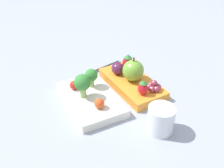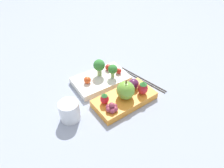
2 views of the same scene
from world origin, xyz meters
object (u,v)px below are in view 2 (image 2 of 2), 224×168
object	(u,v)px
broccoli_floret_0	(113,70)
strawberry_0	(143,88)
cherry_tomato_0	(87,80)
cherry_tomato_2	(119,71)
plum	(133,84)
cherry_tomato_1	(108,67)
strawberry_1	(105,99)
grape_cluster	(112,108)
chopsticks_pair	(142,79)
broccoli_floret_1	(99,66)
bento_box_savoury	(101,80)
apple	(126,90)
bento_box_fruit	(124,99)
drinking_cup	(70,111)

from	to	relation	value
broccoli_floret_0	strawberry_0	xyz separation A→B (m)	(0.02, -0.13, -0.01)
broccoli_floret_0	cherry_tomato_0	bearing A→B (deg)	163.24
cherry_tomato_2	cherry_tomato_0	bearing A→B (deg)	169.37
cherry_tomato_0	plum	size ratio (longest dim) A/B	0.64
cherry_tomato_1	strawberry_1	xyz separation A→B (m)	(-0.12, -0.14, 0.01)
grape_cluster	chopsticks_pair	size ratio (longest dim) A/B	0.19
broccoli_floret_1	cherry_tomato_1	xyz separation A→B (m)	(0.04, 0.01, -0.03)
strawberry_0	bento_box_savoury	bearing A→B (deg)	110.32
cherry_tomato_2	broccoli_floret_1	bearing A→B (deg)	150.00
cherry_tomato_0	apple	size ratio (longest dim) A/B	0.36
cherry_tomato_0	cherry_tomato_1	world-z (taller)	cherry_tomato_0
bento_box_savoury	cherry_tomato_0	size ratio (longest dim) A/B	8.29
strawberry_1	chopsticks_pair	bearing A→B (deg)	9.86
cherry_tomato_0	cherry_tomato_2	distance (m)	0.12
apple	chopsticks_pair	size ratio (longest dim) A/B	0.33
apple	plum	distance (m)	0.05
apple	bento_box_fruit	bearing A→B (deg)	95.30
plum	drinking_cup	bearing A→B (deg)	171.88
broccoli_floret_1	cherry_tomato_1	bearing A→B (deg)	6.54
bento_box_fruit	apple	xyz separation A→B (m)	(0.00, -0.00, 0.04)
cherry_tomato_2	strawberry_0	size ratio (longest dim) A/B	0.42
bento_box_fruit	broccoli_floret_0	bearing A→B (deg)	72.19
cherry_tomato_2	chopsticks_pair	bearing A→B (deg)	-44.89
cherry_tomato_2	grape_cluster	distance (m)	0.19
broccoli_floret_1	strawberry_1	bearing A→B (deg)	-118.90
cherry_tomato_0	plum	xyz separation A→B (m)	(0.11, -0.12, 0.01)
cherry_tomato_2	strawberry_1	distance (m)	0.17
bento_box_fruit	broccoli_floret_0	distance (m)	0.12
apple	chopsticks_pair	bearing A→B (deg)	22.33
broccoli_floret_1	cherry_tomato_1	distance (m)	0.05
plum	grape_cluster	distance (m)	0.12
apple	drinking_cup	distance (m)	0.18
broccoli_floret_1	cherry_tomato_2	bearing A→B (deg)	-30.00
grape_cluster	drinking_cup	bearing A→B (deg)	147.26
cherry_tomato_2	plum	size ratio (longest dim) A/B	0.54
chopsticks_pair	cherry_tomato_1	bearing A→B (deg)	127.94
bento_box_savoury	broccoli_floret_1	world-z (taller)	broccoli_floret_1
plum	apple	bearing A→B (deg)	-160.12
grape_cluster	plum	bearing A→B (deg)	16.80
bento_box_savoury	cherry_tomato_1	distance (m)	0.06
bento_box_fruit	grape_cluster	distance (m)	0.07
bento_box_fruit	drinking_cup	size ratio (longest dim) A/B	3.28
plum	broccoli_floret_1	bearing A→B (deg)	108.88
broccoli_floret_0	broccoli_floret_1	xyz separation A→B (m)	(-0.03, 0.04, 0.01)
drinking_cup	bento_box_savoury	bearing A→B (deg)	26.21
bento_box_fruit	drinking_cup	bearing A→B (deg)	164.82
plum	grape_cluster	world-z (taller)	plum
broccoli_floret_0	strawberry_1	bearing A→B (deg)	-138.17
bento_box_fruit	broccoli_floret_0	world-z (taller)	broccoli_floret_0
bento_box_fruit	cherry_tomato_1	world-z (taller)	cherry_tomato_1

